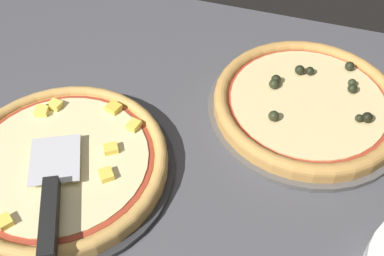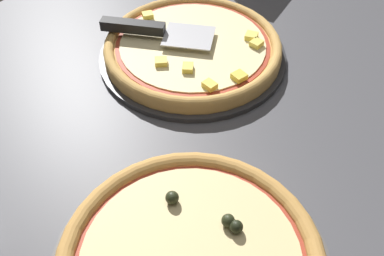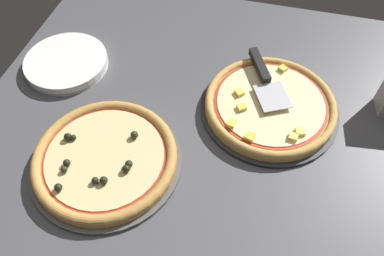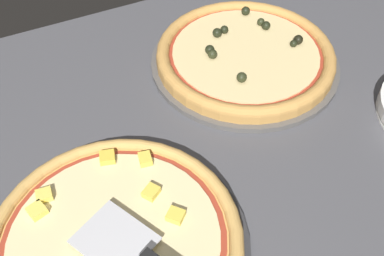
{
  "view_description": "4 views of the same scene",
  "coord_description": "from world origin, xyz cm",
  "views": [
    {
      "loc": [
        24.56,
        -38.85,
        58.55
      ],
      "look_at": [
        9.15,
        8.81,
        3.0
      ],
      "focal_mm": 42.0,
      "sensor_mm": 36.0,
      "label": 1
    },
    {
      "loc": [
        47.51,
        37.29,
        53.49
      ],
      "look_at": [
        9.15,
        8.81,
        3.0
      ],
      "focal_mm": 42.0,
      "sensor_mm": 36.0,
      "label": 2
    },
    {
      "loc": [
        -4.4,
        61.63,
        75.29
      ],
      "look_at": [
        9.15,
        8.81,
        3.0
      ],
      "focal_mm": 35.0,
      "sensor_mm": 36.0,
      "label": 3
    },
    {
      "loc": [
        -11.82,
        -33.7,
        55.36
      ],
      "look_at": [
        9.15,
        8.81,
        3.0
      ],
      "focal_mm": 42.0,
      "sensor_mm": 36.0,
      "label": 4
    }
  ],
  "objects": [
    {
      "name": "ground_plane",
      "position": [
        0.0,
        0.0,
        -1.8
      ],
      "size": [
        132.33,
        101.23,
        3.6
      ],
      "primitive_type": "cube",
      "color": "#4C4C51"
    },
    {
      "name": "pizza_pan_front",
      "position": [
        -8.31,
        -3.98,
        0.5
      ],
      "size": [
        35.67,
        35.67,
        1.0
      ],
      "primitive_type": "cylinder",
      "color": "#2D2D30",
      "rests_on": "ground_plane"
    },
    {
      "name": "pizza_front",
      "position": [
        -8.3,
        -3.95,
        2.49
      ],
      "size": [
        33.53,
        33.53,
        3.29
      ],
      "color": "tan",
      "rests_on": "pizza_pan_front"
    },
    {
      "name": "serving_spatula",
      "position": [
        -4.77,
        -12.3,
        5.08
      ],
      "size": [
        13.98,
        21.37,
        2.0
      ],
      "color": "silver",
      "rests_on": "pizza_front"
    }
  ]
}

